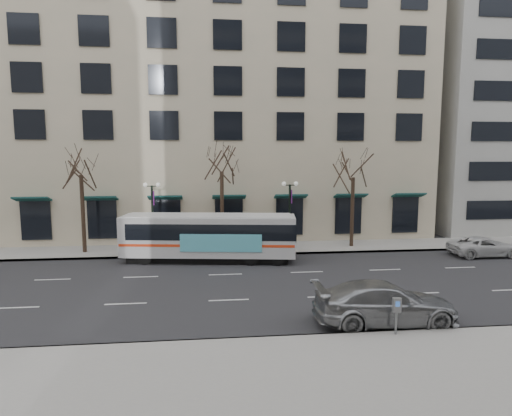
{
  "coord_description": "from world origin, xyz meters",
  "views": [
    {
      "loc": [
        -0.82,
        -22.82,
        7.18
      ],
      "look_at": [
        1.87,
        2.48,
        4.0
      ],
      "focal_mm": 30.0,
      "sensor_mm": 36.0,
      "label": 1
    }
  ],
  "objects": [
    {
      "name": "sidewalk_far",
      "position": [
        5.0,
        9.0,
        0.07
      ],
      "size": [
        80.0,
        4.0,
        0.15
      ],
      "primitive_type": "cube",
      "color": "gray",
      "rests_on": "ground"
    },
    {
      "name": "building_hotel",
      "position": [
        -2.0,
        21.0,
        12.0
      ],
      "size": [
        40.0,
        20.0,
        24.0
      ],
      "primitive_type": "cube",
      "color": "beige",
      "rests_on": "ground"
    },
    {
      "name": "tree_far_mid",
      "position": [
        0.0,
        8.8,
        6.91
      ],
      "size": [
        3.6,
        3.6,
        8.55
      ],
      "color": "black",
      "rests_on": "ground"
    },
    {
      "name": "tree_far_right",
      "position": [
        10.0,
        8.8,
        6.42
      ],
      "size": [
        3.6,
        3.6,
        8.06
      ],
      "color": "black",
      "rests_on": "ground"
    },
    {
      "name": "lamp_post_right",
      "position": [
        5.01,
        8.2,
        2.94
      ],
      "size": [
        1.22,
        0.45,
        5.21
      ],
      "color": "black",
      "rests_on": "ground"
    },
    {
      "name": "silver_car",
      "position": [
        6.52,
        -5.91,
        0.89
      ],
      "size": [
        6.18,
        2.66,
        1.77
      ],
      "primitive_type": "imported",
      "rotation": [
        0.0,
        0.0,
        1.54
      ],
      "color": "#93969A",
      "rests_on": "ground"
    },
    {
      "name": "lamp_post_left",
      "position": [
        -4.99,
        8.2,
        2.94
      ],
      "size": [
        1.22,
        0.45,
        5.21
      ],
      "color": "black",
      "rests_on": "ground"
    },
    {
      "name": "white_pickup",
      "position": [
        18.52,
        5.12,
        0.68
      ],
      "size": [
        4.91,
        2.28,
        1.36
      ],
      "primitive_type": "imported",
      "rotation": [
        0.0,
        0.0,
        1.57
      ],
      "color": "beige",
      "rests_on": "ground"
    },
    {
      "name": "city_bus",
      "position": [
        -0.91,
        5.78,
        1.73
      ],
      "size": [
        11.91,
        4.12,
        3.16
      ],
      "rotation": [
        0.0,
        0.0,
        -0.14
      ],
      "color": "silver",
      "rests_on": "ground"
    },
    {
      "name": "tree_far_left",
      "position": [
        -10.0,
        8.8,
        6.7
      ],
      "size": [
        3.6,
        3.6,
        8.34
      ],
      "color": "black",
      "rests_on": "ground"
    },
    {
      "name": "pay_station",
      "position": [
        6.36,
        -7.41,
        1.22
      ],
      "size": [
        0.34,
        0.24,
        1.48
      ],
      "rotation": [
        0.0,
        0.0,
        -0.13
      ],
      "color": "slate",
      "rests_on": "sidewalk_near"
    },
    {
      "name": "ground",
      "position": [
        0.0,
        0.0,
        0.0
      ],
      "size": [
        160.0,
        160.0,
        0.0
      ],
      "primitive_type": "plane",
      "color": "black",
      "rests_on": "ground"
    }
  ]
}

